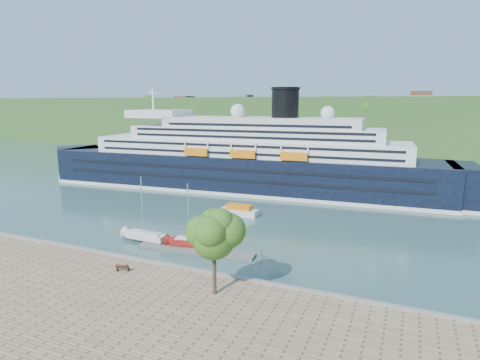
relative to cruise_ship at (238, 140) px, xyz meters
name	(u,v)px	position (x,y,z in m)	size (l,w,h in m)	color
ground	(137,266)	(6.89, -50.09, -12.71)	(400.00, 400.00, 0.00)	#2F544F
far_hillside	(335,124)	(6.89, 94.91, -0.71)	(400.00, 50.00, 24.00)	#2B5321
quay_coping	(136,258)	(6.89, -50.29, -11.56)	(220.00, 0.50, 0.30)	slate
cruise_ship	(238,140)	(0.00, 0.00, 0.00)	(113.23, 16.49, 25.43)	black
park_bench	(123,267)	(7.78, -54.04, -11.18)	(1.67, 0.69, 1.07)	#411F12
promenade_tree	(214,248)	(21.15, -54.91, -6.36)	(6.46, 6.46, 10.70)	#255717
floating_pontoon	(196,250)	(11.59, -42.26, -12.51)	(18.17, 2.22, 0.40)	slate
sailboat_white_near	(145,212)	(2.39, -41.82, -7.68)	(7.80, 2.17, 10.07)	silver
sailboat_red	(192,218)	(10.41, -41.24, -7.92)	(7.42, 2.06, 9.59)	maroon
tender_launch	(239,210)	(9.76, -21.73, -11.66)	(7.61, 2.60, 2.10)	orange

